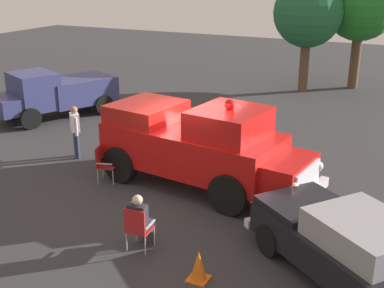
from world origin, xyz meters
TOP-DOWN VIEW (x-y plane):
  - ground_plane at (0.00, 0.00)m, footprint 60.00×60.00m
  - vintage_fire_truck at (0.27, 0.11)m, footprint 6.19×3.06m
  - classic_hot_rod at (4.72, -2.65)m, footprint 4.58×4.13m
  - parked_pickup at (-7.73, 3.70)m, footprint 3.63×5.11m
  - lawn_chair_near_truck at (0.54, -3.53)m, footprint 0.55×0.53m
  - lawn_chair_by_car at (-2.28, -0.79)m, footprint 0.62×0.62m
  - spectator_seated at (0.53, -3.39)m, footprint 0.41×0.56m
  - spectator_standing at (-4.13, 0.37)m, footprint 0.53×0.52m
  - oak_tree_right at (2.19, 14.12)m, footprint 3.50×3.50m
  - oak_tree_distant at (0.12, 12.29)m, footprint 3.20×3.20m
  - traffic_cone at (2.14, -3.90)m, footprint 0.40×0.40m

SIDE VIEW (x-z plane):
  - ground_plane at x=0.00m, z-range 0.00..0.00m
  - traffic_cone at x=2.14m, z-range -0.01..0.63m
  - lawn_chair_near_truck at x=0.54m, z-range 0.08..1.10m
  - lawn_chair_by_car at x=-2.28m, z-range 0.08..1.10m
  - spectator_seated at x=0.53m, z-range 0.05..1.34m
  - classic_hot_rod at x=4.72m, z-range 0.02..1.48m
  - spectator_standing at x=-4.13m, z-range 0.13..1.80m
  - parked_pickup at x=-7.73m, z-range 0.04..1.94m
  - vintage_fire_truck at x=0.27m, z-range -0.10..2.49m
  - oak_tree_distant at x=0.12m, z-range 1.02..6.34m
  - oak_tree_right at x=2.19m, z-range 1.12..6.95m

